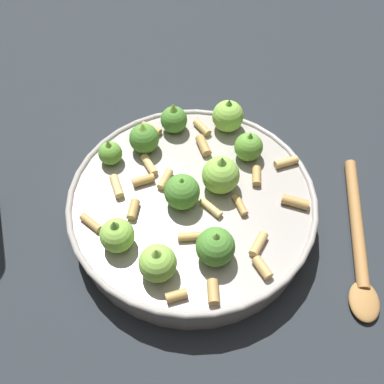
# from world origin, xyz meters

# --- Properties ---
(ground_plane) EXTENTS (2.40, 2.40, 0.00)m
(ground_plane) POSITION_xyz_m (0.00, 0.00, 0.00)
(ground_plane) COLOR #23282D
(cooking_pan) EXTENTS (0.32, 0.32, 0.11)m
(cooking_pan) POSITION_xyz_m (0.00, -0.00, 0.03)
(cooking_pan) COLOR #9E9993
(cooking_pan) RESTS_ON ground
(wooden_spoon) EXTENTS (0.05, 0.24, 0.02)m
(wooden_spoon) POSITION_xyz_m (-0.22, 0.03, 0.01)
(wooden_spoon) COLOR #9E703D
(wooden_spoon) RESTS_ON ground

